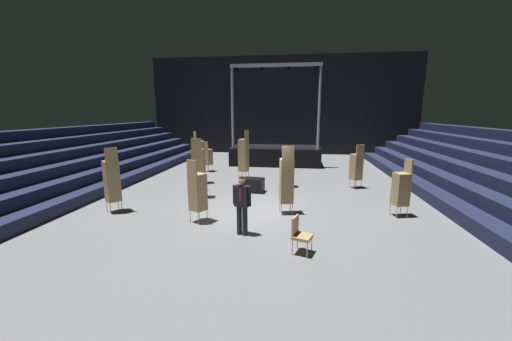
# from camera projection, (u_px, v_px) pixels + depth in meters

# --- Properties ---
(ground_plane) EXTENTS (22.00, 30.00, 0.10)m
(ground_plane) POSITION_uv_depth(u_px,v_px,m) (256.00, 211.00, 10.64)
(ground_plane) COLOR slate
(arena_end_wall) EXTENTS (22.00, 0.30, 8.00)m
(arena_end_wall) POSITION_uv_depth(u_px,v_px,m) (281.00, 106.00, 24.41)
(arena_end_wall) COLOR black
(arena_end_wall) RESTS_ON ground_plane
(bleacher_bank_left) EXTENTS (4.50, 24.00, 2.70)m
(bleacher_bank_left) POSITION_uv_depth(u_px,v_px,m) (57.00, 163.00, 12.53)
(bleacher_bank_left) COLOR #191E38
(bleacher_bank_left) RESTS_ON ground_plane
(bleacher_bank_right) EXTENTS (4.50, 24.00, 2.70)m
(bleacher_bank_right) POSITION_uv_depth(u_px,v_px,m) (510.00, 175.00, 10.15)
(bleacher_bank_right) COLOR #191E38
(bleacher_bank_right) RESTS_ON ground_plane
(stage_riser) EXTENTS (5.89, 2.94, 6.36)m
(stage_riser) POSITION_uv_depth(u_px,v_px,m) (276.00, 154.00, 19.91)
(stage_riser) COLOR black
(stage_riser) RESTS_ON ground_plane
(man_with_tie) EXTENTS (0.57, 0.33, 1.75)m
(man_with_tie) POSITION_uv_depth(u_px,v_px,m) (242.00, 202.00, 8.29)
(man_with_tie) COLOR black
(man_with_tie) RESTS_ON ground_plane
(chair_stack_front_left) EXTENTS (0.50, 0.50, 2.48)m
(chair_stack_front_left) POSITION_uv_depth(u_px,v_px,m) (198.00, 168.00, 11.92)
(chair_stack_front_left) COLOR #B2B5BA
(chair_stack_front_left) RESTS_ON ground_plane
(chair_stack_front_right) EXTENTS (0.62, 0.62, 2.31)m
(chair_stack_front_right) POSITION_uv_depth(u_px,v_px,m) (112.00, 180.00, 10.20)
(chair_stack_front_right) COLOR #B2B5BA
(chair_stack_front_right) RESTS_ON ground_plane
(chair_stack_mid_left) EXTENTS (0.61, 0.61, 2.56)m
(chair_stack_mid_left) POSITION_uv_depth(u_px,v_px,m) (200.00, 158.00, 14.34)
(chair_stack_mid_left) COLOR #B2B5BA
(chair_stack_mid_left) RESTS_ON ground_plane
(chair_stack_mid_right) EXTENTS (0.60, 0.60, 2.05)m
(chair_stack_mid_right) POSITION_uv_depth(u_px,v_px,m) (356.00, 166.00, 13.50)
(chair_stack_mid_right) COLOR #B2B5BA
(chair_stack_mid_right) RESTS_ON ground_plane
(chair_stack_mid_centre) EXTENTS (0.58, 0.58, 1.79)m
(chair_stack_mid_centre) POSITION_uv_depth(u_px,v_px,m) (208.00, 156.00, 17.32)
(chair_stack_mid_centre) COLOR #B2B5BA
(chair_stack_mid_centre) RESTS_ON ground_plane
(chair_stack_rear_left) EXTENTS (0.60, 0.60, 2.05)m
(chair_stack_rear_left) POSITION_uv_depth(u_px,v_px,m) (198.00, 191.00, 9.27)
(chair_stack_rear_left) COLOR #B2B5BA
(chair_stack_rear_left) RESTS_ON ground_plane
(chair_stack_rear_right) EXTENTS (0.44, 0.44, 1.71)m
(chair_stack_rear_right) POSITION_uv_depth(u_px,v_px,m) (288.00, 169.00, 13.75)
(chair_stack_rear_right) COLOR #B2B5BA
(chair_stack_rear_right) RESTS_ON ground_plane
(chair_stack_rear_centre) EXTENTS (0.54, 0.54, 1.96)m
(chair_stack_rear_centre) POSITION_uv_depth(u_px,v_px,m) (401.00, 188.00, 9.80)
(chair_stack_rear_centre) COLOR #B2B5BA
(chair_stack_rear_centre) RESTS_ON ground_plane
(chair_stack_aisle_left) EXTENTS (0.52, 0.52, 2.39)m
(chair_stack_aisle_left) POSITION_uv_depth(u_px,v_px,m) (287.00, 180.00, 10.03)
(chair_stack_aisle_left) COLOR #B2B5BA
(chair_stack_aisle_left) RESTS_ON ground_plane
(chair_stack_aisle_right) EXTENTS (0.55, 0.55, 2.56)m
(chair_stack_aisle_right) POSITION_uv_depth(u_px,v_px,m) (244.00, 155.00, 15.40)
(chair_stack_aisle_right) COLOR #B2B5BA
(chair_stack_aisle_right) RESTS_ON ground_plane
(equipment_road_case) EXTENTS (0.97, 0.72, 0.62)m
(equipment_road_case) POSITION_uv_depth(u_px,v_px,m) (253.00, 185.00, 12.96)
(equipment_road_case) COLOR black
(equipment_road_case) RESTS_ON ground_plane
(loose_chair_near_man) EXTENTS (0.56, 0.56, 0.95)m
(loose_chair_near_man) POSITION_uv_depth(u_px,v_px,m) (300.00, 233.00, 7.29)
(loose_chair_near_man) COLOR #B2B5BA
(loose_chair_near_man) RESTS_ON ground_plane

